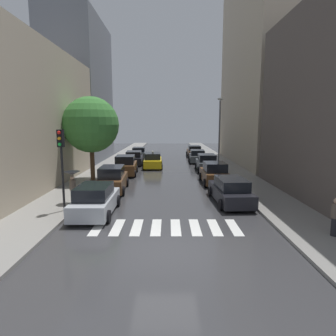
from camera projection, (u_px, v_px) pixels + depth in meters
ground_plane at (168, 164)px, 34.58m from camera, size 28.00×72.00×0.04m
sidewalk_left at (113, 163)px, 34.58m from camera, size 3.00×72.00×0.15m
sidewalk_right at (222, 163)px, 34.55m from camera, size 3.00×72.00×0.15m
crosswalk_stripes at (167, 227)px, 13.42m from camera, size 6.75×2.20×0.01m
building_left_near at (11, 117)px, 20.37m from camera, size 6.00×20.96×10.37m
building_left_mid at (80, 93)px, 36.42m from camera, size 6.00×12.05×17.19m
building_right_mid at (263, 68)px, 33.57m from camera, size 6.00×18.56×22.24m
parked_car_left_nearest at (96, 200)px, 15.28m from camera, size 2.08×4.39×1.60m
parked_car_left_second at (113, 180)px, 20.54m from camera, size 2.14×4.51×1.78m
parked_car_left_third at (126, 166)px, 27.12m from camera, size 2.27×4.26×1.82m
parked_car_left_fourth at (135, 158)px, 33.83m from camera, size 2.26×4.45×1.59m
parked_car_left_fifth at (140, 153)px, 39.86m from camera, size 2.17×4.12×1.54m
parked_car_right_nearest at (231, 191)px, 17.51m from camera, size 2.19×4.88×1.54m
parked_car_right_second at (215, 174)px, 23.10m from camera, size 2.11×4.10×1.72m
parked_car_right_third at (207, 163)px, 29.30m from camera, size 2.11×4.26×1.71m
parked_car_right_fourth at (198, 156)px, 35.87m from camera, size 2.18×4.42×1.54m
parked_car_right_fifth at (195, 152)px, 41.87m from camera, size 2.12×4.60×1.62m
taxi_midroad at (153, 161)px, 31.55m from camera, size 2.20×4.74×1.81m
pedestrian_foreground at (336, 216)px, 11.91m from camera, size 0.36×0.36×1.60m
pedestrian_near_tree at (73, 181)px, 16.90m from camera, size 0.92×0.92×1.86m
street_tree_left at (92, 125)px, 23.26m from camera, size 4.48×4.48×6.76m
traffic_light_left_corner at (62, 152)px, 15.05m from camera, size 0.30×0.42×4.30m
lamp_post_right at (220, 128)px, 30.68m from camera, size 0.60×0.28×7.26m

